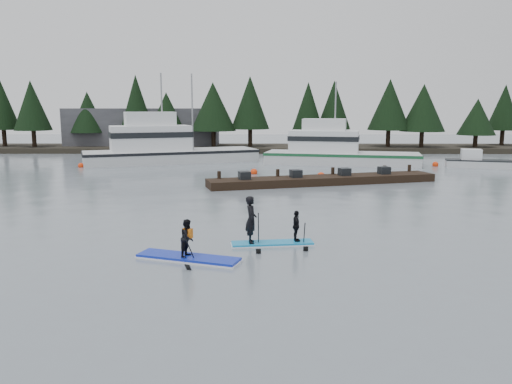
{
  "coord_description": "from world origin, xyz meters",
  "views": [
    {
      "loc": [
        0.15,
        -17.36,
        5.04
      ],
      "look_at": [
        0.0,
        6.0,
        1.1
      ],
      "focal_mm": 35.0,
      "sensor_mm": 36.0,
      "label": 1
    }
  ],
  "objects_px": {
    "fishing_boat_medium": "(337,158)",
    "floating_dock": "(324,180)",
    "fishing_boat_large": "(166,155)",
    "paddleboard_duo": "(268,227)",
    "paddleboard_solo": "(188,248)"
  },
  "relations": [
    {
      "from": "paddleboard_solo",
      "to": "fishing_boat_medium",
      "type": "bearing_deg",
      "value": 90.65
    },
    {
      "from": "paddleboard_solo",
      "to": "paddleboard_duo",
      "type": "relative_size",
      "value": 1.17
    },
    {
      "from": "fishing_boat_large",
      "to": "paddleboard_duo",
      "type": "height_order",
      "value": "fishing_boat_large"
    },
    {
      "from": "paddleboard_duo",
      "to": "fishing_boat_medium",
      "type": "bearing_deg",
      "value": 68.89
    },
    {
      "from": "floating_dock",
      "to": "paddleboard_duo",
      "type": "distance_m",
      "value": 15.7
    },
    {
      "from": "fishing_boat_medium",
      "to": "paddleboard_solo",
      "type": "distance_m",
      "value": 30.64
    },
    {
      "from": "fishing_boat_large",
      "to": "fishing_boat_medium",
      "type": "xyz_separation_m",
      "value": [
        15.79,
        -1.16,
        -0.1
      ]
    },
    {
      "from": "floating_dock",
      "to": "fishing_boat_medium",
      "type": "bearing_deg",
      "value": 61.28
    },
    {
      "from": "floating_dock",
      "to": "fishing_boat_large",
      "type": "bearing_deg",
      "value": 118.63
    },
    {
      "from": "fishing_boat_medium",
      "to": "floating_dock",
      "type": "bearing_deg",
      "value": -90.29
    },
    {
      "from": "fishing_boat_large",
      "to": "fishing_boat_medium",
      "type": "distance_m",
      "value": 15.83
    },
    {
      "from": "fishing_boat_large",
      "to": "floating_dock",
      "type": "distance_m",
      "value": 18.59
    },
    {
      "from": "fishing_boat_medium",
      "to": "paddleboard_duo",
      "type": "relative_size",
      "value": 4.58
    },
    {
      "from": "fishing_boat_medium",
      "to": "fishing_boat_large",
      "type": "bearing_deg",
      "value": -171.62
    },
    {
      "from": "fishing_boat_medium",
      "to": "floating_dock",
      "type": "relative_size",
      "value": 0.9
    }
  ]
}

